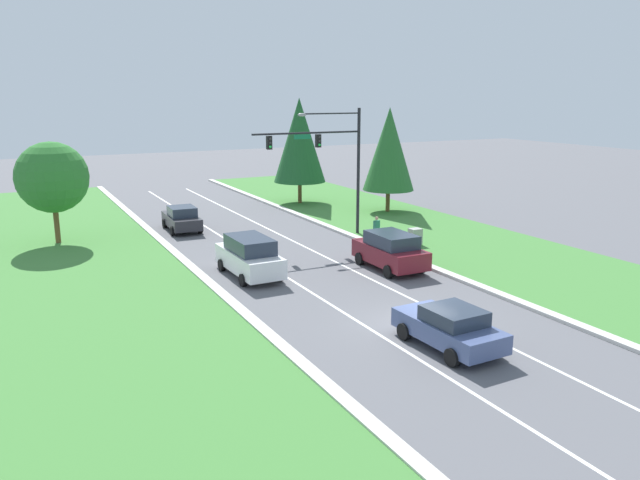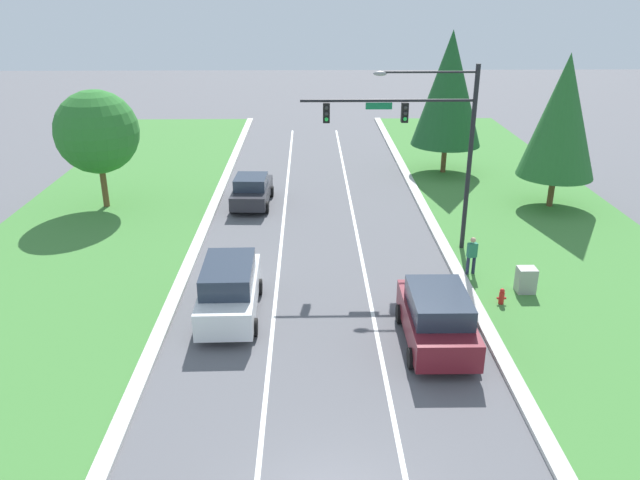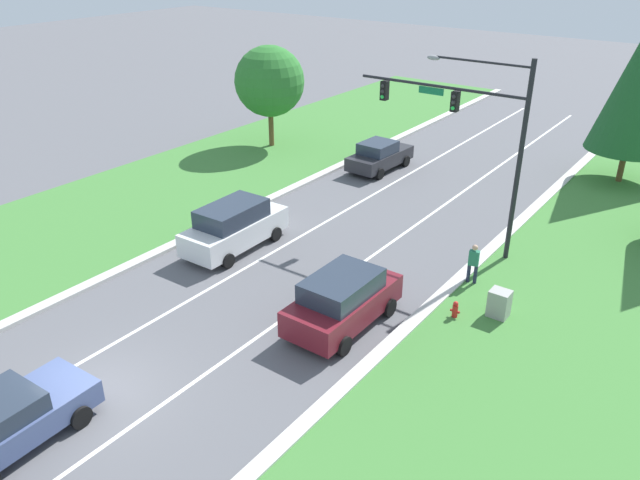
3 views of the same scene
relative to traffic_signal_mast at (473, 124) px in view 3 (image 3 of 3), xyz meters
The scene contains 13 objects.
ground_plane 16.94m from the traffic_signal_mast, 105.81° to the right, with size 160.00×160.00×0.00m, color #5B5B60.
lane_stripe_inner_left 17.49m from the traffic_signal_mast, 111.79° to the right, with size 0.14×81.00×0.01m.
lane_stripe_inner_right 16.56m from the traffic_signal_mast, 99.46° to the right, with size 0.14×81.00×0.01m.
traffic_signal_mast is the anchor object (origin of this frame).
white_suv 10.66m from the traffic_signal_mast, 142.77° to the right, with size 2.19×4.99×2.04m.
burgundy_suv 9.18m from the traffic_signal_mast, 94.96° to the right, with size 2.25×4.59×1.95m.
slate_blue_sedan 18.96m from the traffic_signal_mast, 104.47° to the right, with size 2.27×4.43×1.56m.
charcoal_sedan 11.15m from the traffic_signal_mast, 141.50° to the left, with size 2.18×4.48×1.67m.
utility_cabinet 7.44m from the traffic_signal_mast, 51.90° to the right, with size 0.70×0.60×1.08m.
pedestrian 5.55m from the traffic_signal_mast, 57.93° to the right, with size 0.42×0.30×1.69m.
fire_hydrant 7.74m from the traffic_signal_mast, 67.12° to the right, with size 0.34×0.20×0.70m.
conifer_near_right_tree 12.85m from the traffic_signal_mast, 73.38° to the left, with size 4.29×4.29×8.73m.
oak_near_left_tree 16.92m from the traffic_signal_mast, 159.01° to the left, with size 4.28×4.28×6.26m.
Camera 3 is at (13.73, -7.67, 12.17)m, focal length 35.00 mm.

